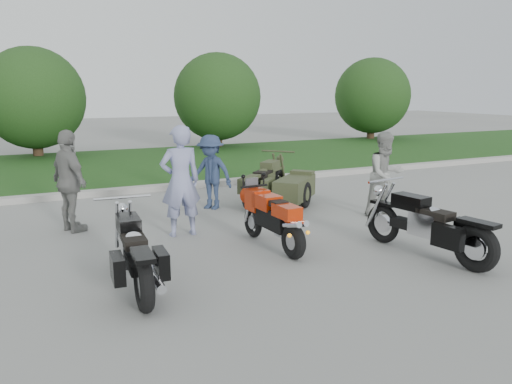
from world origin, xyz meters
name	(u,v)px	position (x,y,z in m)	size (l,w,h in m)	color
ground	(296,260)	(0.00, 0.00, 0.00)	(80.00, 80.00, 0.00)	gray
curb	(179,186)	(0.00, 6.00, 0.07)	(60.00, 0.30, 0.15)	#A5A29B
grass_strip	(142,165)	(0.00, 10.15, 0.07)	(60.00, 8.00, 0.14)	#29541C
tree_mid_left	(34,98)	(-3.00, 13.50, 2.19)	(3.60, 3.60, 4.00)	#3F2B1C
tree_mid_right	(217,97)	(4.00, 13.50, 2.19)	(3.60, 3.60, 4.00)	#3F2B1C
tree_far_right	(372,96)	(12.00, 13.50, 2.19)	(3.60, 3.60, 4.00)	#3F2B1C
sportbike_red	(273,217)	(-0.06, 0.66, 0.51)	(0.35, 1.84, 0.87)	black
cruiser_left	(135,256)	(-2.42, -0.09, 0.44)	(0.41, 2.26, 0.87)	black
cruiser_right	(432,228)	(1.88, -0.78, 0.46)	(0.62, 2.34, 0.90)	black
cruiser_sidecar	(282,186)	(1.49, 3.24, 0.43)	(2.03, 2.09, 0.91)	black
person_stripe	(180,181)	(-1.17, 1.99, 0.96)	(0.70, 0.46, 1.93)	#8B91BD
person_grey	(386,174)	(2.95, 1.58, 0.85)	(0.82, 0.64, 1.69)	#9A9B95
person_denim	(211,172)	(0.00, 3.64, 0.79)	(1.02, 0.59, 1.58)	navy
person_back	(70,181)	(-2.86, 3.07, 0.91)	(1.07, 0.45, 1.83)	gray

